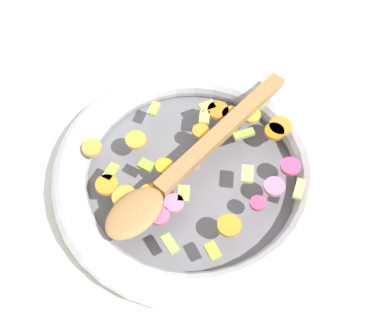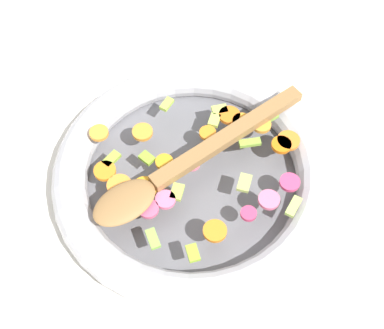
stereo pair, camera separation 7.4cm
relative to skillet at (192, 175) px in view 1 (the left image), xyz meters
name	(u,v)px [view 1 (the left image)]	position (x,y,z in m)	size (l,w,h in m)	color
ground_plane	(192,183)	(0.00, 0.00, -0.02)	(4.00, 4.00, 0.00)	silver
skillet	(192,175)	(0.00, 0.00, 0.00)	(0.40, 0.40, 0.05)	slate
chopped_vegetables	(199,165)	(0.00, -0.01, 0.03)	(0.27, 0.32, 0.01)	orange
wooden_spoon	(184,167)	(-0.01, 0.01, 0.04)	(0.32, 0.20, 0.01)	olive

